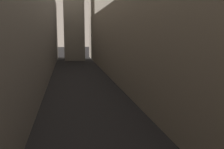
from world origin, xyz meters
TOP-DOWN VIEW (x-y plane):
  - ground_plane at (0.00, 48.00)m, footprint 264.00×264.00m
  - building_block_right at (11.77, 50.00)m, footprint 12.54×108.00m

SIDE VIEW (x-z plane):
  - ground_plane at x=0.00m, z-range 0.00..0.00m
  - building_block_right at x=11.77m, z-range 0.00..24.58m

